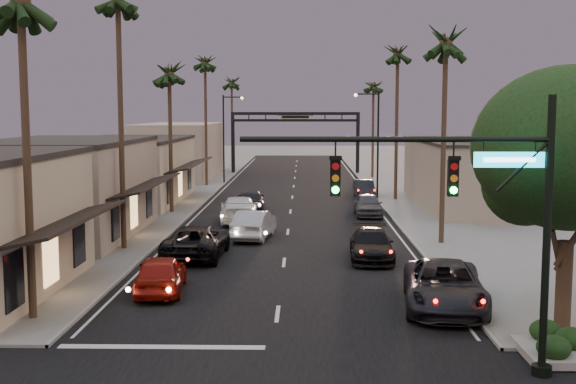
{
  "coord_description": "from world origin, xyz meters",
  "views": [
    {
      "loc": [
        0.92,
        -15.6,
        7.35
      ],
      "look_at": [
        0.01,
        27.72,
        2.5
      ],
      "focal_mm": 45.0,
      "sensor_mm": 36.0,
      "label": 1
    }
  ],
  "objects_px": {
    "streetlight_right": "(375,136)",
    "palm_ld": "(205,59)",
    "palm_rb": "(398,49)",
    "oncoming_red": "(161,274)",
    "oncoming_pickup": "(197,241)",
    "curbside_black": "(371,245)",
    "palm_rc": "(374,83)",
    "corner_tree": "(572,155)",
    "palm_lc": "(169,67)",
    "palm_ra": "(446,35)",
    "palm_far": "(232,79)",
    "arch": "(295,127)",
    "traffic_signal": "(478,195)",
    "curbside_near": "(444,286)",
    "streetlight_left": "(226,131)",
    "oncoming_silver": "(254,224)"
  },
  "relations": [
    {
      "from": "streetlight_left",
      "to": "oncoming_pickup",
      "type": "relative_size",
      "value": 1.5
    },
    {
      "from": "streetlight_right",
      "to": "palm_rc",
      "type": "height_order",
      "value": "palm_rc"
    },
    {
      "from": "oncoming_red",
      "to": "oncoming_silver",
      "type": "relative_size",
      "value": 0.91
    },
    {
      "from": "corner_tree",
      "to": "curbside_near",
      "type": "xyz_separation_m",
      "value": [
        -3.28,
        3.4,
        -5.11
      ]
    },
    {
      "from": "corner_tree",
      "to": "palm_lc",
      "type": "height_order",
      "value": "palm_lc"
    },
    {
      "from": "oncoming_pickup",
      "to": "curbside_near",
      "type": "xyz_separation_m",
      "value": [
        10.64,
        -9.3,
        0.04
      ]
    },
    {
      "from": "oncoming_red",
      "to": "palm_lc",
      "type": "bearing_deg",
      "value": -85.27
    },
    {
      "from": "curbside_near",
      "to": "arch",
      "type": "bearing_deg",
      "value": 102.73
    },
    {
      "from": "streetlight_right",
      "to": "palm_rb",
      "type": "bearing_deg",
      "value": -30.76
    },
    {
      "from": "palm_far",
      "to": "curbside_black",
      "type": "distance_m",
      "value": 60.55
    },
    {
      "from": "palm_rc",
      "to": "arch",
      "type": "bearing_deg",
      "value": 145.11
    },
    {
      "from": "traffic_signal",
      "to": "streetlight_right",
      "type": "xyz_separation_m",
      "value": [
        1.23,
        41.0,
        0.25
      ]
    },
    {
      "from": "oncoming_pickup",
      "to": "curbside_black",
      "type": "xyz_separation_m",
      "value": [
        8.77,
        -0.38,
        -0.08
      ]
    },
    {
      "from": "arch",
      "to": "oncoming_pickup",
      "type": "bearing_deg",
      "value": -95.09
    },
    {
      "from": "arch",
      "to": "curbside_near",
      "type": "xyz_separation_m",
      "value": [
        6.2,
        -59.15,
        -4.66
      ]
    },
    {
      "from": "streetlight_right",
      "to": "palm_ld",
      "type": "height_order",
      "value": "palm_ld"
    },
    {
      "from": "arch",
      "to": "oncoming_pickup",
      "type": "distance_m",
      "value": 50.27
    },
    {
      "from": "oncoming_silver",
      "to": "streetlight_right",
      "type": "bearing_deg",
      "value": -106.99
    },
    {
      "from": "streetlight_right",
      "to": "curbside_black",
      "type": "xyz_separation_m",
      "value": [
        -2.59,
        -25.24,
        -4.58
      ]
    },
    {
      "from": "oncoming_silver",
      "to": "corner_tree",
      "type": "bearing_deg",
      "value": 129.62
    },
    {
      "from": "palm_ra",
      "to": "oncoming_red",
      "type": "bearing_deg",
      "value": -140.78
    },
    {
      "from": "traffic_signal",
      "to": "oncoming_silver",
      "type": "distance_m",
      "value": 23.33
    },
    {
      "from": "palm_rb",
      "to": "oncoming_red",
      "type": "distance_m",
      "value": 35.72
    },
    {
      "from": "oncoming_red",
      "to": "oncoming_silver",
      "type": "bearing_deg",
      "value": -107.62
    },
    {
      "from": "streetlight_left",
      "to": "oncoming_red",
      "type": "height_order",
      "value": "streetlight_left"
    },
    {
      "from": "arch",
      "to": "palm_ra",
      "type": "height_order",
      "value": "palm_ra"
    },
    {
      "from": "palm_rc",
      "to": "palm_far",
      "type": "xyz_separation_m",
      "value": [
        -16.9,
        14.0,
        0.97
      ]
    },
    {
      "from": "arch",
      "to": "palm_rc",
      "type": "xyz_separation_m",
      "value": [
        8.6,
        -6.0,
        4.94
      ]
    },
    {
      "from": "palm_ra",
      "to": "streetlight_right",
      "type": "bearing_deg",
      "value": 94.57
    },
    {
      "from": "palm_lc",
      "to": "oncoming_red",
      "type": "bearing_deg",
      "value": -80.74
    },
    {
      "from": "arch",
      "to": "streetlight_right",
      "type": "distance_m",
      "value": 25.94
    },
    {
      "from": "palm_lc",
      "to": "curbside_near",
      "type": "height_order",
      "value": "palm_lc"
    },
    {
      "from": "arch",
      "to": "curbside_black",
      "type": "xyz_separation_m",
      "value": [
        4.33,
        -50.24,
        -4.78
      ]
    },
    {
      "from": "palm_rc",
      "to": "oncoming_pickup",
      "type": "distance_m",
      "value": 46.76
    },
    {
      "from": "palm_far",
      "to": "arch",
      "type": "bearing_deg",
      "value": -43.95
    },
    {
      "from": "streetlight_left",
      "to": "oncoming_silver",
      "type": "distance_m",
      "value": 33.05
    },
    {
      "from": "curbside_near",
      "to": "palm_rb",
      "type": "bearing_deg",
      "value": 92.61
    },
    {
      "from": "corner_tree",
      "to": "curbside_black",
      "type": "distance_m",
      "value": 14.33
    },
    {
      "from": "traffic_signal",
      "to": "streetlight_right",
      "type": "bearing_deg",
      "value": 88.28
    },
    {
      "from": "oncoming_pickup",
      "to": "oncoming_silver",
      "type": "bearing_deg",
      "value": -112.31
    },
    {
      "from": "arch",
      "to": "oncoming_silver",
      "type": "height_order",
      "value": "arch"
    },
    {
      "from": "palm_rb",
      "to": "palm_rc",
      "type": "distance_m",
      "value": 20.09
    },
    {
      "from": "palm_rb",
      "to": "curbside_near",
      "type": "distance_m",
      "value": 35.19
    },
    {
      "from": "arch",
      "to": "palm_ld",
      "type": "distance_m",
      "value": 18.61
    },
    {
      "from": "palm_ld",
      "to": "oncoming_pickup",
      "type": "distance_m",
      "value": 36.97
    },
    {
      "from": "curbside_black",
      "to": "palm_far",
      "type": "bearing_deg",
      "value": 104.74
    },
    {
      "from": "traffic_signal",
      "to": "oncoming_red",
      "type": "distance_m",
      "value": 14.52
    },
    {
      "from": "arch",
      "to": "traffic_signal",
      "type": "bearing_deg",
      "value": -85.07
    },
    {
      "from": "corner_tree",
      "to": "palm_ld",
      "type": "height_order",
      "value": "palm_ld"
    },
    {
      "from": "palm_lc",
      "to": "palm_ld",
      "type": "xyz_separation_m",
      "value": [
        0.0,
        19.0,
        1.95
      ]
    }
  ]
}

